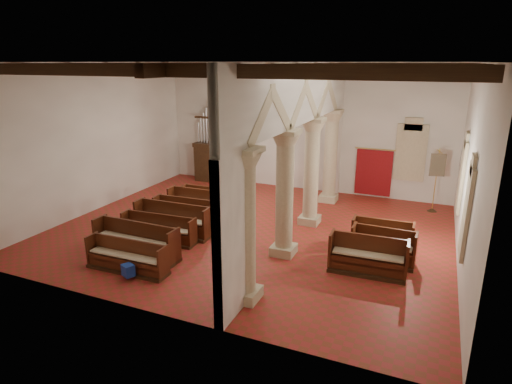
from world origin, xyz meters
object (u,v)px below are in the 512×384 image
object	(u,v)px
pipe_organ	(214,155)
aisle_pew_0	(367,261)
processional_banner	(434,192)
lectern	(226,175)
nave_pew_0	(127,261)

from	to	relation	value
pipe_organ	aisle_pew_0	size ratio (longest dim) A/B	1.93
processional_banner	aisle_pew_0	world-z (taller)	processional_banner
pipe_organ	processional_banner	distance (m)	10.67
lectern	nave_pew_0	distance (m)	9.49
pipe_organ	processional_banner	xyz separation A→B (m)	(10.64, -0.63, -0.54)
lectern	processional_banner	xyz separation A→B (m)	(9.69, -0.07, 0.30)
pipe_organ	lectern	world-z (taller)	pipe_organ
nave_pew_0	aisle_pew_0	bearing A→B (deg)	20.90
processional_banner	lectern	bearing A→B (deg)	165.12
lectern	pipe_organ	bearing A→B (deg)	156.85
pipe_organ	aisle_pew_0	distance (m)	11.63
processional_banner	aisle_pew_0	size ratio (longest dim) A/B	1.17
nave_pew_0	pipe_organ	bearing A→B (deg)	102.55
nave_pew_0	aisle_pew_0	world-z (taller)	aisle_pew_0
pipe_organ	processional_banner	size ratio (longest dim) A/B	1.65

